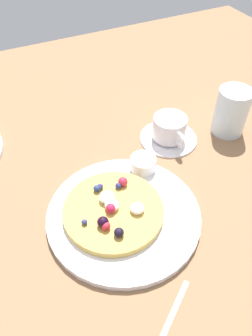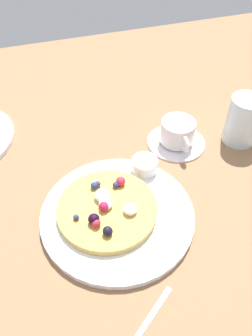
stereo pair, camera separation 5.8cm
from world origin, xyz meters
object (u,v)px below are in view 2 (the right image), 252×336
at_px(coffee_saucer, 176,142).
at_px(coffee_cup, 178,131).
at_px(syrup_ramekin, 145,165).
at_px(pancake_plate, 117,215).
at_px(water_glass, 243,120).

bearing_deg(coffee_saucer, coffee_cup, -95.21).
xyz_separation_m(syrup_ramekin, coffee_cup, (0.10, 0.07, 0.01)).
xyz_separation_m(pancake_plate, syrup_ramekin, (0.08, 0.08, 0.02)).
xyz_separation_m(coffee_saucer, coffee_cup, (-0.00, -0.00, 0.03)).
relative_size(syrup_ramekin, coffee_saucer, 0.40).
relative_size(syrup_ramekin, water_glass, 0.48).
height_order(coffee_saucer, water_glass, water_glass).
height_order(syrup_ramekin, coffee_cup, coffee_cup).
distance_m(coffee_cup, water_glass, 0.15).
bearing_deg(water_glass, coffee_cup, 167.41).
distance_m(syrup_ramekin, coffee_cup, 0.12).
distance_m(coffee_saucer, coffee_cup, 0.03).
height_order(pancake_plate, coffee_cup, coffee_cup).
distance_m(pancake_plate, water_glass, 0.35).
bearing_deg(pancake_plate, syrup_ramekin, 44.99).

